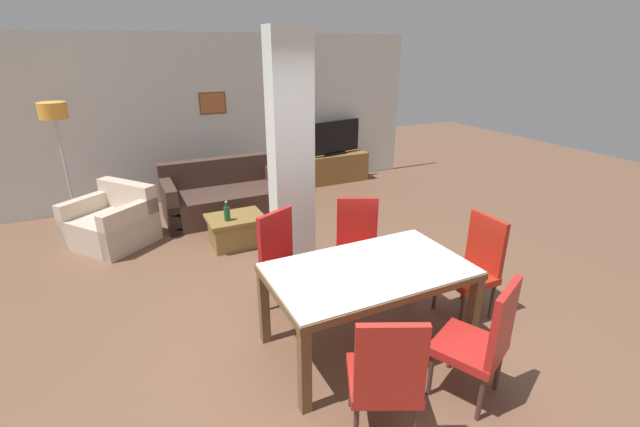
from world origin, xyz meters
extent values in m
plane|color=brown|center=(0.00, 0.00, 0.00)|extent=(18.00, 18.00, 0.00)
cube|color=silver|center=(0.00, 4.77, 1.35)|extent=(7.20, 0.06, 2.70)
cube|color=brown|center=(-0.17, 4.73, 1.60)|extent=(0.44, 0.02, 0.36)
cube|color=#B26633|center=(-0.17, 4.72, 1.60)|extent=(0.40, 0.01, 0.32)
cube|color=silver|center=(0.01, 1.72, 1.35)|extent=(0.46, 0.29, 2.70)
cube|color=brown|center=(0.00, -0.46, 0.74)|extent=(1.68, 0.06, 0.06)
cube|color=brown|center=(0.00, 0.46, 0.74)|extent=(1.68, 0.06, 0.06)
cube|color=brown|center=(-0.81, 0.00, 0.74)|extent=(0.06, 0.86, 0.06)
cube|color=brown|center=(0.81, 0.00, 0.74)|extent=(0.06, 0.86, 0.06)
cube|color=silver|center=(0.00, 0.00, 0.77)|extent=(1.66, 0.96, 0.01)
cube|color=brown|center=(-0.79, -0.44, 0.35)|extent=(0.08, 0.08, 0.71)
cube|color=brown|center=(0.79, -0.44, 0.35)|extent=(0.08, 0.08, 0.71)
cube|color=brown|center=(-0.79, 0.44, 0.35)|extent=(0.08, 0.08, 0.71)
cube|color=brown|center=(0.79, 0.44, 0.35)|extent=(0.08, 0.08, 0.71)
cube|color=#AE2315|center=(1.12, 0.00, 0.42)|extent=(0.46, 0.46, 0.07)
cube|color=#AE2315|center=(1.32, 0.00, 0.73)|extent=(0.05, 0.44, 0.55)
cylinder|color=#472E26|center=(0.93, -0.19, 0.19)|extent=(0.04, 0.04, 0.38)
cylinder|color=#472E26|center=(0.93, 0.19, 0.19)|extent=(0.04, 0.04, 0.38)
cylinder|color=#472E26|center=(1.31, -0.19, 0.19)|extent=(0.04, 0.04, 0.38)
cylinder|color=#472E26|center=(1.31, 0.19, 0.19)|extent=(0.04, 0.04, 0.38)
cube|color=#AC1B1A|center=(-0.38, 0.81, 0.42)|extent=(0.61, 0.61, 0.07)
cube|color=#AC1B1A|center=(-0.46, 0.99, 0.73)|extent=(0.42, 0.23, 0.55)
cylinder|color=#472E26|center=(-0.13, 0.71, 0.19)|extent=(0.04, 0.04, 0.38)
cylinder|color=#472E26|center=(-0.47, 0.55, 0.19)|extent=(0.04, 0.04, 0.38)
cylinder|color=#472E26|center=(-0.29, 1.06, 0.19)|extent=(0.04, 0.04, 0.38)
cylinder|color=#472E26|center=(-0.63, 0.90, 0.19)|extent=(0.04, 0.04, 0.38)
cube|color=#A9201C|center=(0.38, -0.81, 0.42)|extent=(0.61, 0.61, 0.07)
cube|color=#A9201C|center=(0.47, -0.99, 0.73)|extent=(0.42, 0.23, 0.55)
cylinder|color=#472E26|center=(0.13, -0.71, 0.19)|extent=(0.04, 0.04, 0.38)
cylinder|color=#472E26|center=(0.47, -0.55, 0.19)|extent=(0.04, 0.04, 0.38)
cylinder|color=#472E26|center=(0.29, -1.06, 0.19)|extent=(0.04, 0.04, 0.38)
cylinder|color=#472E26|center=(0.63, -0.90, 0.19)|extent=(0.04, 0.04, 0.38)
cube|color=#AC1C17|center=(0.38, 0.80, 0.42)|extent=(0.61, 0.61, 0.07)
cube|color=#AC1C17|center=(0.47, 0.99, 0.73)|extent=(0.42, 0.23, 0.55)
cylinder|color=#472E26|center=(0.47, 0.55, 0.19)|extent=(0.04, 0.04, 0.38)
cylinder|color=#472E26|center=(0.13, 0.71, 0.19)|extent=(0.04, 0.04, 0.38)
cylinder|color=#472E26|center=(0.63, 0.89, 0.19)|extent=(0.04, 0.04, 0.38)
cylinder|color=#472E26|center=(0.29, 1.06, 0.19)|extent=(0.04, 0.04, 0.38)
cube|color=#A8231B|center=(-0.38, -0.81, 0.42)|extent=(0.61, 0.61, 0.07)
cube|color=#A8231B|center=(-0.46, -0.99, 0.73)|extent=(0.42, 0.23, 0.55)
cylinder|color=#472E26|center=(-0.47, -0.55, 0.19)|extent=(0.04, 0.04, 0.38)
cylinder|color=#472E26|center=(-0.13, -0.71, 0.19)|extent=(0.04, 0.04, 0.38)
cube|color=#473129|center=(-0.33, 3.62, 0.21)|extent=(1.82, 0.93, 0.42)
cube|color=#473129|center=(-0.33, 3.99, 0.63)|extent=(1.82, 0.18, 0.42)
cube|color=#473129|center=(0.50, 3.62, 0.33)|extent=(0.16, 0.93, 0.65)
cube|color=#473129|center=(-1.16, 3.62, 0.33)|extent=(0.16, 0.93, 0.65)
cube|color=beige|center=(-1.97, 3.29, 0.20)|extent=(1.25, 1.26, 0.40)
cube|color=beige|center=(-1.71, 3.50, 0.59)|extent=(0.71, 0.85, 0.38)
cube|color=beige|center=(-1.73, 2.98, 0.30)|extent=(0.76, 0.63, 0.61)
cube|color=beige|center=(-2.21, 3.61, 0.30)|extent=(0.76, 0.63, 0.61)
cube|color=olive|center=(-0.48, 2.53, 0.38)|extent=(0.73, 0.57, 0.04)
cube|color=olive|center=(-0.48, 2.53, 0.18)|extent=(0.65, 0.49, 0.36)
cylinder|color=#194C23|center=(-0.60, 2.44, 0.50)|extent=(0.08, 0.08, 0.18)
cylinder|color=#194C23|center=(-0.60, 2.44, 0.62)|extent=(0.03, 0.03, 0.07)
cylinder|color=#B7B7BC|center=(-0.60, 2.44, 0.66)|extent=(0.04, 0.04, 0.01)
cube|color=brown|center=(2.03, 4.49, 0.27)|extent=(1.30, 0.40, 0.55)
cube|color=black|center=(2.03, 4.49, 0.56)|extent=(0.48, 0.28, 0.03)
cube|color=black|center=(2.03, 4.49, 0.88)|extent=(1.12, 0.27, 0.61)
cylinder|color=#B7B7BC|center=(-2.43, 4.18, 0.01)|extent=(0.32, 0.32, 0.02)
cylinder|color=#B7B7BC|center=(-2.43, 4.18, 0.80)|extent=(0.04, 0.04, 1.55)
cylinder|color=#F29E38|center=(-2.43, 4.18, 1.68)|extent=(0.36, 0.36, 0.22)
camera|label=1|loc=(-1.74, -2.65, 2.50)|focal=24.00mm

